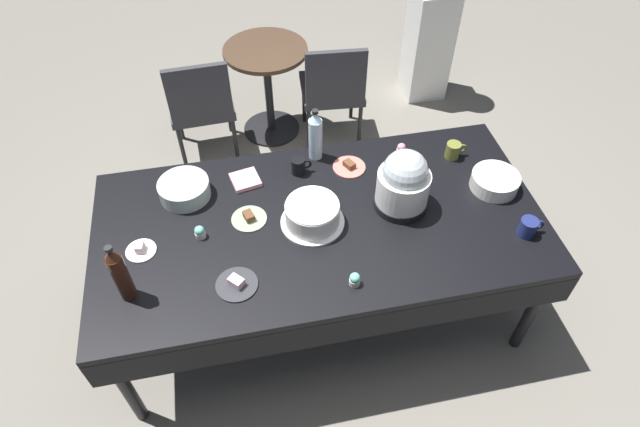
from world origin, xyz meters
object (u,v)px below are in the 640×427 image
(dessert_plate_coral, at_px, (349,166))
(cupcake_mint, at_px, (401,149))
(cupcake_rose, at_px, (355,279))
(maroon_chair_right, at_px, (333,87))
(potluck_table, at_px, (320,229))
(soda_bottle_cola, at_px, (120,274))
(maroon_chair_left, at_px, (201,103))
(slow_cooker, at_px, (404,183))
(round_cafe_table, at_px, (267,76))
(glass_salad_bowl, at_px, (184,189))
(soda_bottle_water, at_px, (315,136))
(cupcake_lemon, at_px, (200,232))
(coffee_mug_navy, at_px, (528,227))
(dessert_plate_sage, at_px, (249,218))
(coffee_mug_olive, at_px, (453,150))
(coffee_mug_black, at_px, (299,166))
(frosted_layer_cake, at_px, (312,214))
(dessert_plate_charcoal, at_px, (237,284))
(dessert_plate_white, at_px, (141,250))
(ceramic_snack_bowl, at_px, (495,181))

(dessert_plate_coral, xyz_separation_m, cupcake_mint, (0.31, 0.06, 0.02))
(cupcake_rose, bearing_deg, maroon_chair_right, 80.27)
(potluck_table, bearing_deg, cupcake_rose, -79.35)
(soda_bottle_cola, xyz_separation_m, maroon_chair_left, (0.35, 1.72, -0.41))
(slow_cooker, relative_size, round_cafe_table, 0.47)
(glass_salad_bowl, xyz_separation_m, soda_bottle_water, (0.71, 0.16, 0.10))
(cupcake_lemon, distance_m, soda_bottle_water, 0.80)
(coffee_mug_navy, xyz_separation_m, maroon_chair_left, (-1.50, 1.74, -0.30))
(potluck_table, relative_size, maroon_chair_left, 2.59)
(soda_bottle_water, bearing_deg, slow_cooker, -52.17)
(soda_bottle_water, distance_m, soda_bottle_cola, 1.21)
(cupcake_mint, bearing_deg, dessert_plate_sage, -159.88)
(potluck_table, height_order, soda_bottle_water, soda_bottle_water)
(glass_salad_bowl, relative_size, maroon_chair_right, 0.30)
(coffee_mug_olive, bearing_deg, dessert_plate_sage, -168.17)
(soda_bottle_water, relative_size, coffee_mug_navy, 2.47)
(soda_bottle_water, xyz_separation_m, coffee_mug_olive, (0.74, -0.15, -0.10))
(cupcake_mint, relative_size, maroon_chair_left, 0.08)
(cupcake_rose, distance_m, coffee_mug_black, 0.77)
(coffee_mug_black, bearing_deg, cupcake_mint, 3.61)
(potluck_table, height_order, cupcake_rose, cupcake_rose)
(slow_cooker, bearing_deg, dessert_plate_sage, 176.04)
(maroon_chair_right, bearing_deg, frosted_layer_cake, -106.42)
(dessert_plate_charcoal, bearing_deg, cupcake_rose, -10.68)
(glass_salad_bowl, bearing_deg, dessert_plate_charcoal, -71.55)
(dessert_plate_sage, relative_size, cupcake_rose, 2.59)
(slow_cooker, xyz_separation_m, dessert_plate_coral, (-0.19, 0.32, -0.15))
(slow_cooker, height_order, dessert_plate_white, slow_cooker)
(dessert_plate_sage, distance_m, maroon_chair_left, 1.43)
(ceramic_snack_bowl, distance_m, coffee_mug_black, 1.02)
(coffee_mug_black, height_order, round_cafe_table, coffee_mug_black)
(dessert_plate_white, relative_size, cupcake_mint, 2.11)
(dessert_plate_sage, bearing_deg, dessert_plate_white, -169.31)
(coffee_mug_olive, xyz_separation_m, maroon_chair_right, (-0.41, 1.15, -0.30))
(coffee_mug_olive, relative_size, maroon_chair_left, 0.14)
(dessert_plate_white, xyz_separation_m, dessert_plate_coral, (1.09, 0.36, -0.00))
(frosted_layer_cake, height_order, soda_bottle_cola, soda_bottle_cola)
(dessert_plate_white, bearing_deg, soda_bottle_water, 27.91)
(soda_bottle_water, bearing_deg, maroon_chair_left, 121.87)
(dessert_plate_white, relative_size, soda_bottle_cola, 0.43)
(potluck_table, bearing_deg, dessert_plate_sage, 167.51)
(ceramic_snack_bowl, height_order, round_cafe_table, ceramic_snack_bowl)
(glass_salad_bowl, xyz_separation_m, coffee_mug_navy, (1.59, -0.58, 0.00))
(dessert_plate_coral, relative_size, coffee_mug_black, 1.55)
(glass_salad_bowl, distance_m, cupcake_mint, 1.18)
(dessert_plate_sage, bearing_deg, ceramic_snack_bowl, -1.23)
(cupcake_lemon, height_order, coffee_mug_navy, coffee_mug_navy)
(potluck_table, relative_size, cupcake_rose, 32.59)
(ceramic_snack_bowl, relative_size, maroon_chair_left, 0.29)
(cupcake_rose, relative_size, maroon_chair_right, 0.08)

